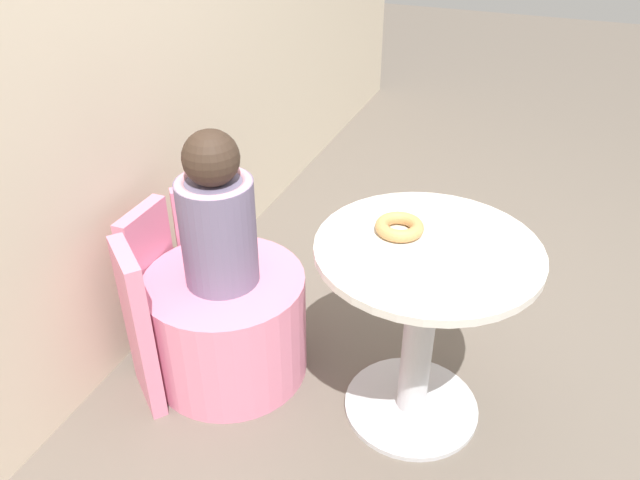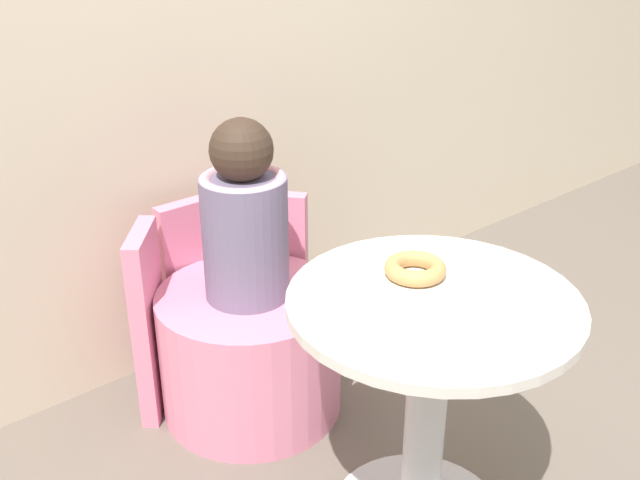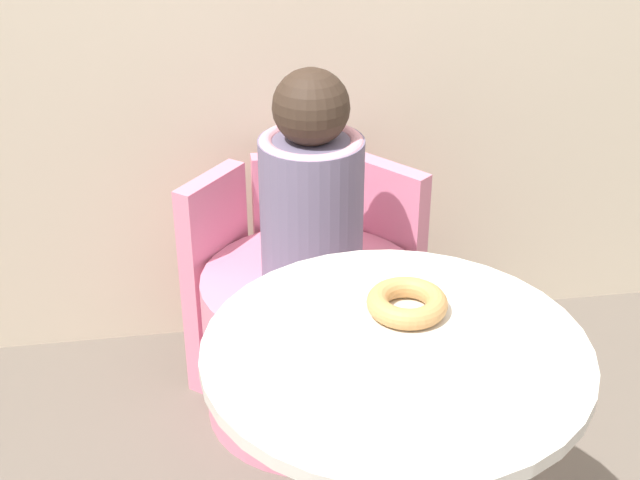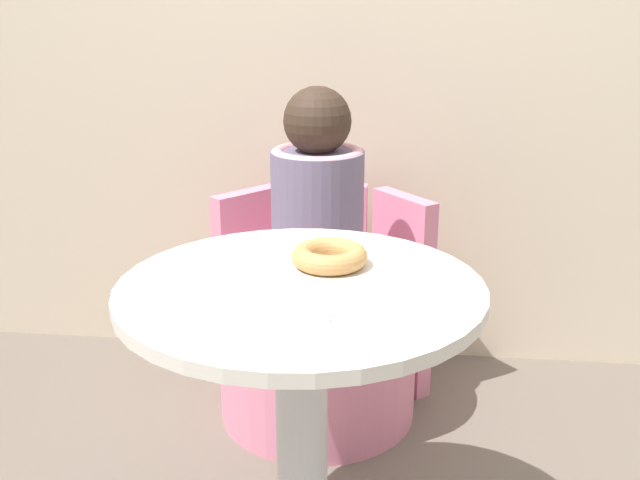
{
  "view_description": "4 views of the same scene",
  "coord_description": "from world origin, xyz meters",
  "px_view_note": "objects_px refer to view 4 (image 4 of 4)",
  "views": [
    {
      "loc": [
        -1.54,
        -0.2,
        1.61
      ],
      "look_at": [
        -0.07,
        0.38,
        0.6
      ],
      "focal_mm": 35.0,
      "sensor_mm": 36.0,
      "label": 1
    },
    {
      "loc": [
        -1.16,
        -0.87,
        1.46
      ],
      "look_at": [
        -0.07,
        0.43,
        0.65
      ],
      "focal_mm": 42.0,
      "sensor_mm": 36.0,
      "label": 2
    },
    {
      "loc": [
        -0.37,
        -1.11,
        1.51
      ],
      "look_at": [
        -0.14,
        0.36,
        0.69
      ],
      "focal_mm": 50.0,
      "sensor_mm": 36.0,
      "label": 3
    },
    {
      "loc": [
        0.11,
        -1.15,
        1.13
      ],
      "look_at": [
        -0.07,
        0.44,
        0.6
      ],
      "focal_mm": 42.0,
      "sensor_mm": 36.0,
      "label": 4
    }
  ],
  "objects_px": {
    "tub_chair": "(318,348)",
    "child_figure": "(317,197)",
    "round_table": "(302,393)",
    "donut": "(329,256)"
  },
  "relations": [
    {
      "from": "tub_chair",
      "to": "child_figure",
      "type": "xyz_separation_m",
      "value": [
        0.0,
        -0.0,
        0.44
      ]
    },
    {
      "from": "round_table",
      "to": "tub_chair",
      "type": "height_order",
      "value": "round_table"
    },
    {
      "from": "round_table",
      "to": "child_figure",
      "type": "xyz_separation_m",
      "value": [
        -0.05,
        0.66,
        0.2
      ]
    },
    {
      "from": "donut",
      "to": "child_figure",
      "type": "bearing_deg",
      "value": 98.88
    },
    {
      "from": "child_figure",
      "to": "donut",
      "type": "height_order",
      "value": "child_figure"
    },
    {
      "from": "round_table",
      "to": "tub_chair",
      "type": "xyz_separation_m",
      "value": [
        -0.05,
        0.66,
        -0.24
      ]
    },
    {
      "from": "child_figure",
      "to": "donut",
      "type": "relative_size",
      "value": 3.67
    },
    {
      "from": "child_figure",
      "to": "donut",
      "type": "bearing_deg",
      "value": -81.12
    },
    {
      "from": "round_table",
      "to": "donut",
      "type": "xyz_separation_m",
      "value": [
        0.04,
        0.1,
        0.23
      ]
    },
    {
      "from": "round_table",
      "to": "donut",
      "type": "distance_m",
      "value": 0.26
    }
  ]
}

